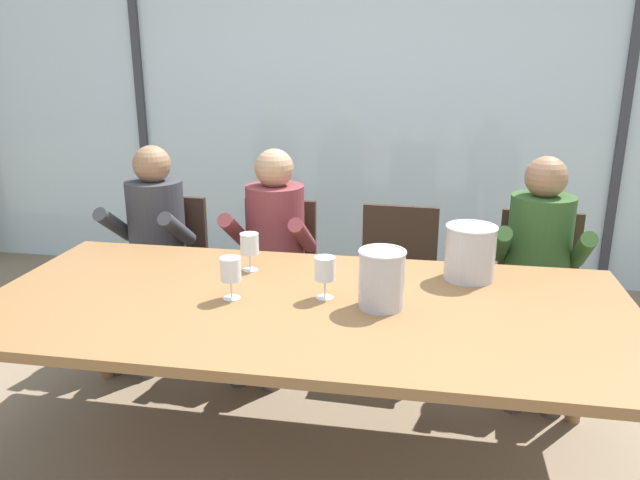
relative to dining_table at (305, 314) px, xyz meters
The scene contains 18 objects.
ground 1.21m from the dining_table, 90.00° to the left, with size 14.00×14.00×0.00m, color #847056.
window_glass_panel 2.42m from the dining_table, 90.00° to the left, with size 7.79×0.03×2.60m, color silver.
window_mullion_left 2.97m from the dining_table, 127.12° to the left, with size 0.06×0.06×2.60m, color #38383D.
window_mullion_right 2.97m from the dining_table, 52.88° to the left, with size 0.06×0.06×2.60m, color #38383D.
hillside_vineyard 6.35m from the dining_table, 90.00° to the left, with size 13.79×2.40×1.84m, color #477A38.
dining_table is the anchor object (origin of this frame).
chair_near_curtain 1.43m from the dining_table, 136.06° to the left, with size 0.46×0.46×0.87m.
chair_left_of_center 1.10m from the dining_table, 110.17° to the left, with size 0.46×0.46×0.87m.
chair_center 1.05m from the dining_table, 72.17° to the left, with size 0.46×0.46×0.87m.
chair_right_of_center 1.47m from the dining_table, 43.25° to the left, with size 0.48×0.48×0.87m.
person_charcoal_jacket 1.37m from the dining_table, 140.62° to the left, with size 0.48×0.62×1.19m.
person_maroon_top 0.94m from the dining_table, 112.51° to the left, with size 0.48×0.63×1.19m.
person_olive_shirt 1.35m from the dining_table, 40.05° to the left, with size 0.48×0.63×1.19m.
ice_bucket_primary 0.78m from the dining_table, 30.10° to the left, with size 0.22×0.22×0.24m.
ice_bucket_secondary 0.35m from the dining_table, ahead, with size 0.19×0.19×0.23m.
wine_glass_by_left_taster 0.20m from the dining_table, 34.42° to the left, with size 0.08×0.08×0.17m.
wine_glass_near_bucket 0.35m from the dining_table, behind, with size 0.08×0.08×0.17m.
wine_glass_center_pour 0.48m from the dining_table, 135.09° to the left, with size 0.08×0.08×0.17m.
Camera 1 is at (0.46, -2.22, 1.69)m, focal length 34.58 mm.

